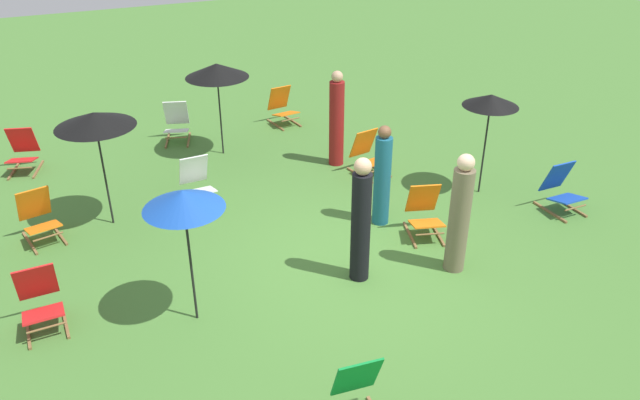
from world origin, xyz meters
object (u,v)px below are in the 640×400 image
person_1 (361,222)px  umbrella_2 (217,71)px  deckchair_5 (282,107)px  umbrella_3 (183,200)px  deckchair_8 (23,152)px  person_2 (382,178)px  deckchair_0 (424,213)px  deckchair_2 (39,218)px  deckchair_9 (197,183)px  umbrella_0 (95,120)px  deckchair_7 (561,189)px  person_0 (459,216)px  person_3 (337,121)px  deckchair_6 (177,124)px  umbrella_1 (491,101)px  deckchair_3 (368,154)px  deckchair_1 (40,300)px

person_1 → umbrella_2: bearing=108.8°
deckchair_5 → umbrella_3: (-3.49, -5.85, 1.35)m
deckchair_8 → person_2: 6.84m
deckchair_0 → deckchair_2: same height
deckchair_9 → person_1: person_1 is taller
umbrella_0 → umbrella_2: (2.42, 1.91, -0.08)m
deckchair_5 → deckchair_7: (2.77, -5.58, 0.00)m
person_0 → person_3: size_ratio=0.97×
person_2 → person_3: person_3 is taller
deckchair_6 → person_1: size_ratio=0.47×
person_0 → person_2: size_ratio=1.07×
deckchair_8 → deckchair_9: bearing=-28.3°
deckchair_6 → person_3: bearing=-25.9°
deckchair_7 → umbrella_2: 6.50m
person_0 → umbrella_2: bearing=178.1°
deckchair_2 → deckchair_8: bearing=80.4°
deckchair_8 → deckchair_2: bearing=-70.8°
umbrella_2 → person_3: person_3 is taller
umbrella_3 → umbrella_1: bearing=13.8°
person_1 → deckchair_7: bearing=18.0°
umbrella_0 → deckchair_3: bearing=-0.8°
deckchair_8 → umbrella_0: 3.28m
deckchair_1 → umbrella_0: bearing=60.8°
person_2 → umbrella_3: bearing=64.6°
deckchair_6 → deckchair_7: same height
umbrella_0 → person_0: size_ratio=1.06×
deckchair_1 → person_0: person_0 is taller
deckchair_9 → person_0: size_ratio=0.47×
person_0 → deckchair_7: bearing=83.9°
deckchair_3 → deckchair_1: bearing=-169.5°
deckchair_6 → deckchair_9: 2.85m
deckchair_2 → person_0: bearing=-44.5°
deckchair_3 → deckchair_8: size_ratio=0.97×
deckchair_5 → deckchair_6: bearing=172.2°
deckchair_8 → umbrella_1: (7.25, -4.29, 1.32)m
deckchair_2 → umbrella_3: umbrella_3 is taller
umbrella_0 → deckchair_5: bearing=35.6°
umbrella_2 → person_0: umbrella_2 is taller
deckchair_2 → deckchair_3: 5.68m
deckchair_8 → deckchair_9: size_ratio=1.04×
deckchair_2 → person_1: person_1 is taller
person_0 → person_1: bearing=-126.5°
deckchair_2 → deckchair_9: size_ratio=1.02×
umbrella_3 → deckchair_9: bearing=74.8°
deckchair_1 → person_2: size_ratio=0.50×
deckchair_2 → person_1: 4.97m
deckchair_7 → umbrella_0: bearing=158.5°
deckchair_2 → deckchair_9: bearing=-9.0°
deckchair_6 → deckchair_7: 7.58m
deckchair_3 → deckchair_7: 3.41m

